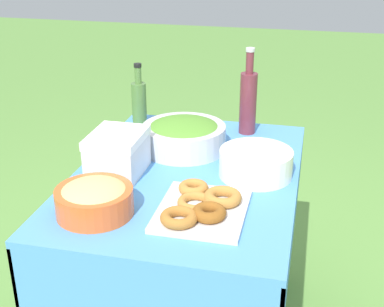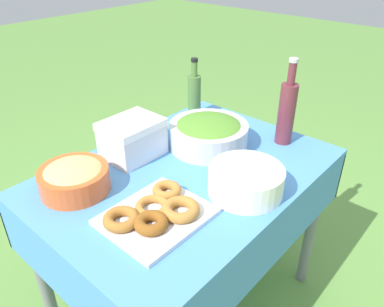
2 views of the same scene
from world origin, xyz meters
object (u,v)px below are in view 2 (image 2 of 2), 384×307
object	(u,v)px
plate_stack	(246,181)
cooler_box	(132,138)
pasta_bowl	(74,177)
donut_platter	(156,213)
olive_oil_bottle	(194,94)
salad_bowl	(208,133)
wine_bottle	(287,111)

from	to	relation	value
plate_stack	cooler_box	distance (m)	0.49
pasta_bowl	donut_platter	xyz separation A→B (m)	(0.08, -0.32, -0.03)
plate_stack	cooler_box	bearing A→B (deg)	100.55
olive_oil_bottle	pasta_bowl	bearing A→B (deg)	-172.42
pasta_bowl	donut_platter	bearing A→B (deg)	-75.93
salad_bowl	wine_bottle	xyz separation A→B (m)	(0.24, -0.22, 0.08)
wine_bottle	cooler_box	world-z (taller)	wine_bottle
wine_bottle	pasta_bowl	bearing A→B (deg)	155.33
plate_stack	olive_oil_bottle	distance (m)	0.66
plate_stack	wine_bottle	world-z (taller)	wine_bottle
plate_stack	wine_bottle	size ratio (longest dim) A/B	0.71
olive_oil_bottle	wine_bottle	size ratio (longest dim) A/B	0.79
salad_bowl	plate_stack	bearing A→B (deg)	-119.08
pasta_bowl	cooler_box	bearing A→B (deg)	6.13
donut_platter	wine_bottle	xyz separation A→B (m)	(0.72, -0.04, 0.12)
donut_platter	plate_stack	world-z (taller)	plate_stack
cooler_box	olive_oil_bottle	bearing A→B (deg)	8.52
plate_stack	olive_oil_bottle	size ratio (longest dim) A/B	0.91
salad_bowl	donut_platter	distance (m)	0.51
cooler_box	plate_stack	bearing A→B (deg)	-79.45
pasta_bowl	plate_stack	size ratio (longest dim) A/B	0.93
pasta_bowl	plate_stack	world-z (taller)	pasta_bowl
wine_bottle	olive_oil_bottle	bearing A→B (deg)	96.28
olive_oil_bottle	wine_bottle	world-z (taller)	wine_bottle
pasta_bowl	olive_oil_bottle	distance (m)	0.75
pasta_bowl	wine_bottle	bearing A→B (deg)	-24.67
olive_oil_bottle	wine_bottle	distance (m)	0.47
cooler_box	salad_bowl	bearing A→B (deg)	-34.50
salad_bowl	pasta_bowl	xyz separation A→B (m)	(-0.55, 0.15, -0.01)
olive_oil_bottle	cooler_box	size ratio (longest dim) A/B	1.27
wine_bottle	salad_bowl	bearing A→B (deg)	138.02
donut_platter	plate_stack	xyz separation A→B (m)	(0.30, -0.13, 0.03)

